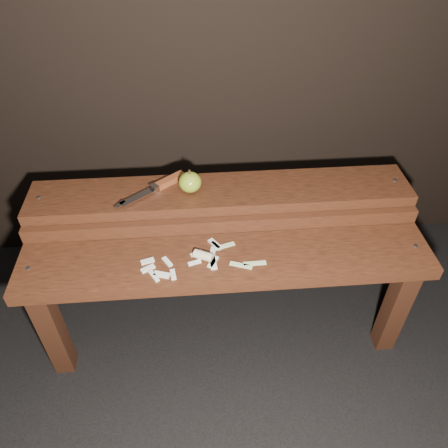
{
  "coord_description": "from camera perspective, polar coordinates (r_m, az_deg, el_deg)",
  "views": [
    {
      "loc": [
        -0.08,
        -0.92,
        1.32
      ],
      "look_at": [
        0.0,
        0.06,
        0.45
      ],
      "focal_mm": 35.0,
      "sensor_mm": 36.0,
      "label": 1
    }
  ],
  "objects": [
    {
      "name": "knife",
      "position": [
        1.39,
        -8.11,
        5.12
      ],
      "size": [
        0.21,
        0.17,
        0.02
      ],
      "color": "brown",
      "rests_on": "bench_rear_tier"
    },
    {
      "name": "bench_rear_tier",
      "position": [
        1.42,
        -0.34,
        1.73
      ],
      "size": [
        1.2,
        0.21,
        0.5
      ],
      "color": "black",
      "rests_on": "ground"
    },
    {
      "name": "apple",
      "position": [
        1.35,
        -4.45,
        5.48
      ],
      "size": [
        0.07,
        0.07,
        0.08
      ],
      "color": "olive",
      "rests_on": "bench_rear_tier"
    },
    {
      "name": "apple_scraps",
      "position": [
        1.25,
        -3.23,
        -4.56
      ],
      "size": [
        0.36,
        0.16,
        0.03
      ],
      "color": "beige",
      "rests_on": "bench_front_tier"
    },
    {
      "name": "bench_front_tier",
      "position": [
        1.3,
        0.43,
        -6.73
      ],
      "size": [
        1.2,
        0.2,
        0.42
      ],
      "color": "black",
      "rests_on": "ground"
    },
    {
      "name": "ground",
      "position": [
        1.62,
        0.18,
        -13.48
      ],
      "size": [
        60.0,
        60.0,
        0.0
      ],
      "primitive_type": "plane",
      "color": "black"
    }
  ]
}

